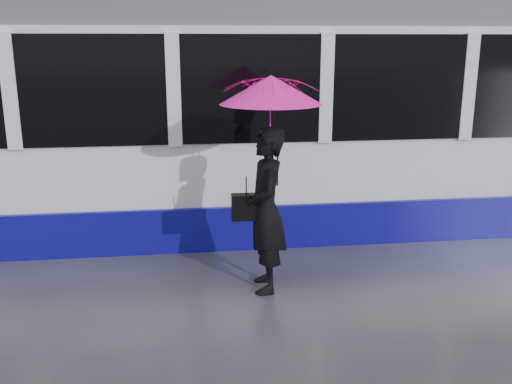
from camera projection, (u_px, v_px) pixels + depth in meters
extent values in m
plane|color=#29292E|center=(221.00, 289.00, 6.68)|extent=(90.00, 90.00, 0.00)
cube|color=#3F3D38|center=(212.00, 238.00, 8.38)|extent=(34.00, 0.07, 0.02)
cube|color=#3F3D38|center=(207.00, 210.00, 9.76)|extent=(34.00, 0.07, 0.02)
imported|color=black|center=(266.00, 211.00, 6.45)|extent=(0.47, 0.70, 1.90)
imported|color=#FC158D|center=(271.00, 117.00, 6.19)|extent=(1.05, 1.07, 0.95)
cone|color=#FC158D|center=(271.00, 90.00, 6.11)|extent=(1.14, 1.14, 0.31)
cylinder|color=black|center=(271.00, 73.00, 6.07)|extent=(0.01, 0.01, 0.07)
cylinder|color=black|center=(278.00, 149.00, 6.31)|extent=(0.02, 0.02, 0.83)
cube|color=black|center=(246.00, 207.00, 6.43)|extent=(0.34, 0.15, 0.29)
cylinder|color=black|center=(246.00, 187.00, 6.37)|extent=(0.01, 0.01, 0.18)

